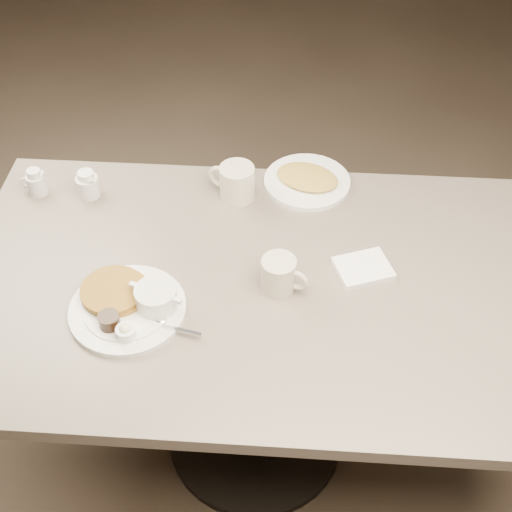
# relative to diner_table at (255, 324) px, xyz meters

# --- Properties ---
(room) EXTENTS (7.04, 8.04, 2.84)m
(room) POSITION_rel_diner_table_xyz_m (0.00, 0.00, 0.82)
(room) COLOR #4C3F33
(room) RESTS_ON ground
(diner_table) EXTENTS (1.50, 0.90, 0.75)m
(diner_table) POSITION_rel_diner_table_xyz_m (0.00, 0.00, 0.00)
(diner_table) COLOR slate
(diner_table) RESTS_ON ground
(main_plate) EXTENTS (0.37, 0.36, 0.07)m
(main_plate) POSITION_rel_diner_table_xyz_m (-0.29, -0.11, 0.19)
(main_plate) COLOR white
(main_plate) RESTS_ON diner_table
(coffee_mug_near) EXTENTS (0.13, 0.11, 0.09)m
(coffee_mug_near) POSITION_rel_diner_table_xyz_m (0.06, -0.01, 0.22)
(coffee_mug_near) COLOR beige
(coffee_mug_near) RESTS_ON diner_table
(napkin) EXTENTS (0.16, 0.15, 0.02)m
(napkin) POSITION_rel_diner_table_xyz_m (0.27, 0.05, 0.18)
(napkin) COLOR white
(napkin) RESTS_ON diner_table
(coffee_mug_far) EXTENTS (0.15, 0.13, 0.10)m
(coffee_mug_far) POSITION_rel_diner_table_xyz_m (-0.08, 0.32, 0.22)
(coffee_mug_far) COLOR beige
(coffee_mug_far) RESTS_ON diner_table
(creamer_left) EXTENTS (0.08, 0.07, 0.08)m
(creamer_left) POSITION_rel_diner_table_xyz_m (-0.64, 0.30, 0.21)
(creamer_left) COLOR silver
(creamer_left) RESTS_ON diner_table
(creamer_right) EXTENTS (0.08, 0.09, 0.08)m
(creamer_right) POSITION_rel_diner_table_xyz_m (-0.49, 0.30, 0.21)
(creamer_right) COLOR white
(creamer_right) RESTS_ON diner_table
(hash_plate) EXTENTS (0.32, 0.32, 0.04)m
(hash_plate) POSITION_rel_diner_table_xyz_m (0.12, 0.39, 0.18)
(hash_plate) COLOR white
(hash_plate) RESTS_ON diner_table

